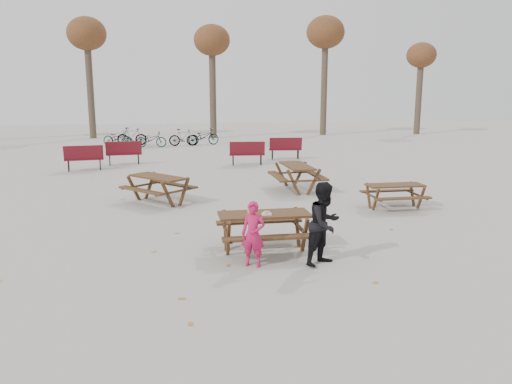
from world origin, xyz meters
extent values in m
plane|color=gray|center=(0.00, 0.00, 0.00)|extent=(80.00, 80.00, 0.00)
cube|color=#3C2516|center=(0.00, 0.00, 0.75)|extent=(1.80, 0.70, 0.05)
cube|color=#3C2516|center=(0.00, -0.60, 0.45)|extent=(1.80, 0.25, 0.05)
cube|color=#3C2516|center=(0.00, 0.60, 0.45)|extent=(1.80, 0.25, 0.05)
cylinder|color=#3C2516|center=(-0.75, -0.30, 0.36)|extent=(0.08, 0.08, 0.73)
cylinder|color=#3C2516|center=(-0.75, 0.30, 0.36)|extent=(0.08, 0.08, 0.73)
cylinder|color=#3C2516|center=(0.75, -0.30, 0.36)|extent=(0.08, 0.08, 0.73)
cylinder|color=#3C2516|center=(0.75, 0.30, 0.36)|extent=(0.08, 0.08, 0.73)
cube|color=white|center=(0.02, -0.15, 0.79)|extent=(0.18, 0.11, 0.03)
ellipsoid|color=tan|center=(0.02, -0.15, 0.83)|extent=(0.14, 0.06, 0.05)
cylinder|color=silver|center=(-0.33, -0.17, 0.85)|extent=(0.06, 0.06, 0.15)
cylinder|color=orange|center=(-0.33, -0.17, 0.83)|extent=(0.07, 0.07, 0.05)
cylinder|color=white|center=(-0.33, -0.17, 0.94)|extent=(0.03, 0.03, 0.02)
imported|color=#B7164B|center=(-0.36, -0.84, 0.60)|extent=(0.52, 0.45, 1.20)
imported|color=black|center=(0.95, -0.94, 0.77)|extent=(0.95, 0.91, 1.54)
imported|color=black|center=(-4.85, 20.05, 0.47)|extent=(1.89, 1.31, 0.94)
imported|color=black|center=(-4.09, 20.57, 0.51)|extent=(1.75, 0.66, 1.03)
imported|color=black|center=(-2.93, 19.31, 0.45)|extent=(1.77, 0.84, 0.89)
imported|color=black|center=(-1.14, 19.75, 0.49)|extent=(1.63, 0.48, 0.98)
imported|color=black|center=(0.04, 19.98, 0.49)|extent=(1.97, 1.13, 0.98)
cylinder|color=#382B21|center=(-7.00, 25.50, 3.15)|extent=(0.44, 0.44, 6.30)
ellipsoid|color=brown|center=(-7.00, 25.50, 6.75)|extent=(2.52, 2.52, 2.14)
cylinder|color=#382B21|center=(1.00, 24.50, 2.97)|extent=(0.44, 0.44, 5.95)
ellipsoid|color=brown|center=(1.00, 24.50, 6.38)|extent=(2.38, 2.38, 2.02)
cylinder|color=#382B21|center=(9.00, 25.50, 3.32)|extent=(0.44, 0.44, 6.65)
ellipsoid|color=brown|center=(9.00, 25.50, 7.12)|extent=(2.66, 2.66, 2.26)
cylinder|color=#382B21|center=(16.00, 25.00, 2.62)|extent=(0.44, 0.44, 5.25)
ellipsoid|color=brown|center=(16.00, 25.00, 5.62)|extent=(2.10, 2.10, 1.79)
camera|label=1|loc=(-1.74, -9.39, 3.15)|focal=35.00mm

